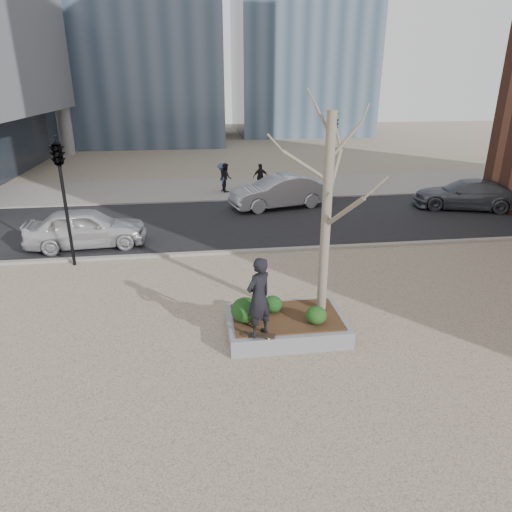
{
  "coord_description": "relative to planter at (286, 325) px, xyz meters",
  "views": [
    {
      "loc": [
        -1.16,
        -10.09,
        6.12
      ],
      "look_at": [
        0.5,
        2.0,
        1.4
      ],
      "focal_mm": 32.0,
      "sensor_mm": 36.0,
      "label": 1
    }
  ],
  "objects": [
    {
      "name": "traffic_light_near",
      "position": [
        -6.5,
        5.6,
        2.02
      ],
      "size": [
        0.6,
        2.48,
        4.5
      ],
      "primitive_type": null,
      "color": "black",
      "rests_on": "ground"
    },
    {
      "name": "car_silver",
      "position": [
        2.07,
        12.26,
        0.6
      ],
      "size": [
        5.16,
        2.8,
        1.61
      ],
      "primitive_type": "imported",
      "rotation": [
        0.0,
        0.0,
        4.95
      ],
      "color": "#A5A7AD",
      "rests_on": "street"
    },
    {
      "name": "pedestrian_c",
      "position": [
        1.72,
        16.22,
        0.58
      ],
      "size": [
        0.96,
        0.53,
        1.56
      ],
      "primitive_type": "imported",
      "rotation": [
        0.0,
        0.0,
        3.31
      ],
      "color": "black",
      "rests_on": "far_sidewalk"
    },
    {
      "name": "car_third",
      "position": [
        11.39,
        10.78,
        0.52
      ],
      "size": [
        5.42,
        3.54,
        1.46
      ],
      "primitive_type": "imported",
      "rotation": [
        0.0,
        0.0,
        4.39
      ],
      "color": "#52565D",
      "rests_on": "street"
    },
    {
      "name": "far_sidewalk",
      "position": [
        -1.0,
        17.0,
        -0.21
      ],
      "size": [
        60.0,
        6.0,
        0.02
      ],
      "primitive_type": "cube",
      "color": "gray",
      "rests_on": "ground"
    },
    {
      "name": "street",
      "position": [
        -1.0,
        10.0,
        -0.21
      ],
      "size": [
        60.0,
        8.0,
        0.02
      ],
      "primitive_type": "cube",
      "color": "black",
      "rests_on": "ground"
    },
    {
      "name": "pedestrian_a",
      "position": [
        -0.32,
        16.19,
        0.62
      ],
      "size": [
        0.74,
        0.89,
        1.64
      ],
      "primitive_type": "imported",
      "rotation": [
        0.0,
        0.0,
        1.74
      ],
      "color": "black",
      "rests_on": "far_sidewalk"
    },
    {
      "name": "shrub_left",
      "position": [
        -1.05,
        -0.11,
        0.57
      ],
      "size": [
        0.73,
        0.73,
        0.62
      ],
      "primitive_type": "ellipsoid",
      "color": "#133B16",
      "rests_on": "planter_mulch"
    },
    {
      "name": "pedestrian_b",
      "position": [
        -0.53,
        16.33,
        0.61
      ],
      "size": [
        0.65,
        1.07,
        1.62
      ],
      "primitive_type": "imported",
      "rotation": [
        0.0,
        0.0,
        4.76
      ],
      "color": "#3B4D6B",
      "rests_on": "far_sidewalk"
    },
    {
      "name": "ground",
      "position": [
        -1.0,
        0.0,
        -0.23
      ],
      "size": [
        120.0,
        120.0,
        0.0
      ],
      "primitive_type": "plane",
      "color": "tan",
      "rests_on": "ground"
    },
    {
      "name": "traffic_light_far",
      "position": [
        5.5,
        14.6,
        2.02
      ],
      "size": [
        0.6,
        2.48,
        4.5
      ],
      "primitive_type": null,
      "color": "black",
      "rests_on": "ground"
    },
    {
      "name": "sycamore_tree",
      "position": [
        1.0,
        0.3,
        3.56
      ],
      "size": [
        2.8,
        2.8,
        6.6
      ],
      "primitive_type": null,
      "color": "gray",
      "rests_on": "planter_mulch"
    },
    {
      "name": "skateboarder",
      "position": [
        -0.83,
        -0.84,
        1.27
      ],
      "size": [
        0.84,
        0.79,
        1.93
      ],
      "primitive_type": "imported",
      "rotation": [
        0.0,
        0.0,
        3.77
      ],
      "color": "black",
      "rests_on": "skateboard"
    },
    {
      "name": "skateboard",
      "position": [
        -0.83,
        -0.84,
        0.26
      ],
      "size": [
        0.8,
        0.44,
        0.08
      ],
      "primitive_type": null,
      "rotation": [
        0.0,
        0.0,
        -0.33
      ],
      "color": "black",
      "rests_on": "planter"
    },
    {
      "name": "shrub_right",
      "position": [
        0.66,
        -0.45,
        0.49
      ],
      "size": [
        0.52,
        0.52,
        0.44
      ],
      "primitive_type": "ellipsoid",
      "color": "#173D13",
      "rests_on": "planter_mulch"
    },
    {
      "name": "police_car",
      "position": [
        -6.38,
        7.48,
        0.56
      ],
      "size": [
        4.62,
        2.16,
        1.53
      ],
      "primitive_type": "imported",
      "rotation": [
        0.0,
        0.0,
        1.65
      ],
      "color": "silver",
      "rests_on": "street"
    },
    {
      "name": "shrub_middle",
      "position": [
        -0.3,
        0.3,
        0.48
      ],
      "size": [
        0.51,
        0.51,
        0.43
      ],
      "primitive_type": "ellipsoid",
      "color": "#143F14",
      "rests_on": "planter_mulch"
    },
    {
      "name": "planter_mulch",
      "position": [
        0.0,
        0.0,
        0.25
      ],
      "size": [
        2.7,
        1.7,
        0.04
      ],
      "primitive_type": "cube",
      "color": "#382314",
      "rests_on": "planter"
    },
    {
      "name": "planter",
      "position": [
        0.0,
        0.0,
        0.0
      ],
      "size": [
        3.0,
        2.0,
        0.45
      ],
      "primitive_type": "cube",
      "color": "gray",
      "rests_on": "ground"
    }
  ]
}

